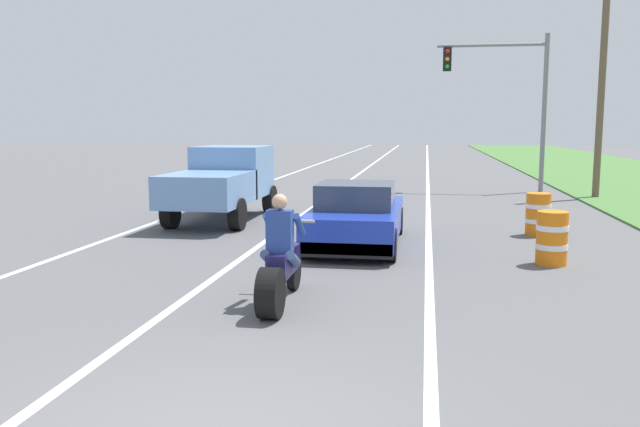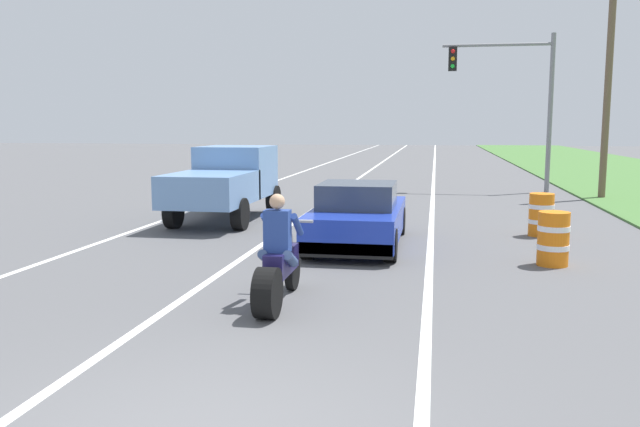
{
  "view_description": "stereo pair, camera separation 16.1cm",
  "coord_description": "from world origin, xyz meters",
  "px_view_note": "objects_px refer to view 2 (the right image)",
  "views": [
    {
      "loc": [
        1.7,
        -4.63,
        2.57
      ],
      "look_at": [
        -0.16,
        6.7,
        1.0
      ],
      "focal_mm": 36.26,
      "sensor_mm": 36.0,
      "label": 1
    },
    {
      "loc": [
        1.86,
        -4.6,
        2.57
      ],
      "look_at": [
        -0.16,
        6.7,
        1.0
      ],
      "focal_mm": 36.26,
      "sensor_mm": 36.0,
      "label": 2
    }
  ],
  "objects_px": {
    "construction_barrel_nearest": "(553,239)",
    "construction_barrel_mid": "(541,215)",
    "traffic_light_mast_near": "(517,88)",
    "motorcycle_with_rider": "(278,265)",
    "pickup_truck_left_lane_light_blue": "(226,180)",
    "sports_car_blue": "(358,217)"
  },
  "relations": [
    {
      "from": "construction_barrel_nearest",
      "to": "construction_barrel_mid",
      "type": "xyz_separation_m",
      "value": [
        0.29,
        3.3,
        0.0
      ]
    },
    {
      "from": "traffic_light_mast_near",
      "to": "construction_barrel_mid",
      "type": "height_order",
      "value": "traffic_light_mast_near"
    },
    {
      "from": "motorcycle_with_rider",
      "to": "pickup_truck_left_lane_light_blue",
      "type": "distance_m",
      "value": 8.74
    },
    {
      "from": "motorcycle_with_rider",
      "to": "sports_car_blue",
      "type": "xyz_separation_m",
      "value": [
        0.57,
        4.85,
        0.04
      ]
    },
    {
      "from": "sports_car_blue",
      "to": "motorcycle_with_rider",
      "type": "bearing_deg",
      "value": -96.76
    },
    {
      "from": "construction_barrel_nearest",
      "to": "construction_barrel_mid",
      "type": "bearing_deg",
      "value": 85.0
    },
    {
      "from": "pickup_truck_left_lane_light_blue",
      "to": "construction_barrel_mid",
      "type": "xyz_separation_m",
      "value": [
        8.04,
        -1.2,
        -0.6
      ]
    },
    {
      "from": "pickup_truck_left_lane_light_blue",
      "to": "construction_barrel_mid",
      "type": "distance_m",
      "value": 8.15
    },
    {
      "from": "motorcycle_with_rider",
      "to": "construction_barrel_nearest",
      "type": "height_order",
      "value": "motorcycle_with_rider"
    },
    {
      "from": "sports_car_blue",
      "to": "pickup_truck_left_lane_light_blue",
      "type": "bearing_deg",
      "value": 141.39
    },
    {
      "from": "motorcycle_with_rider",
      "to": "pickup_truck_left_lane_light_blue",
      "type": "height_order",
      "value": "pickup_truck_left_lane_light_blue"
    },
    {
      "from": "pickup_truck_left_lane_light_blue",
      "to": "sports_car_blue",
      "type": "bearing_deg",
      "value": -38.61
    },
    {
      "from": "sports_car_blue",
      "to": "construction_barrel_nearest",
      "type": "relative_size",
      "value": 4.3
    },
    {
      "from": "motorcycle_with_rider",
      "to": "construction_barrel_mid",
      "type": "distance_m",
      "value": 8.25
    },
    {
      "from": "motorcycle_with_rider",
      "to": "pickup_truck_left_lane_light_blue",
      "type": "xyz_separation_m",
      "value": [
        -3.41,
        8.03,
        0.51
      ]
    },
    {
      "from": "pickup_truck_left_lane_light_blue",
      "to": "construction_barrel_mid",
      "type": "height_order",
      "value": "pickup_truck_left_lane_light_blue"
    },
    {
      "from": "sports_car_blue",
      "to": "traffic_light_mast_near",
      "type": "height_order",
      "value": "traffic_light_mast_near"
    },
    {
      "from": "sports_car_blue",
      "to": "construction_barrel_mid",
      "type": "height_order",
      "value": "sports_car_blue"
    },
    {
      "from": "pickup_truck_left_lane_light_blue",
      "to": "construction_barrel_nearest",
      "type": "distance_m",
      "value": 8.99
    },
    {
      "from": "construction_barrel_nearest",
      "to": "motorcycle_with_rider",
      "type": "bearing_deg",
      "value": -140.97
    },
    {
      "from": "pickup_truck_left_lane_light_blue",
      "to": "motorcycle_with_rider",
      "type": "bearing_deg",
      "value": -66.99
    },
    {
      "from": "motorcycle_with_rider",
      "to": "construction_barrel_nearest",
      "type": "bearing_deg",
      "value": 39.03
    }
  ]
}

